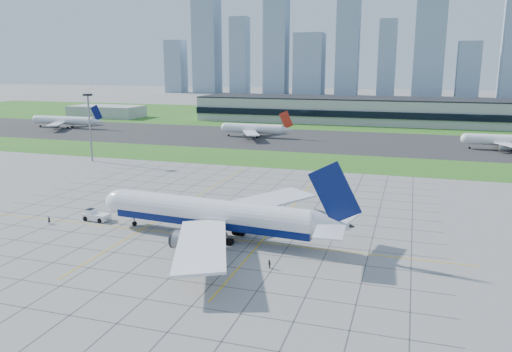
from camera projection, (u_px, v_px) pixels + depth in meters
The scene contains 16 objects.
ground at pixel (186, 231), 110.76m from camera, with size 1400.00×1400.00×0.00m, color gray.
grass_median at pixel (285, 160), 194.59m from camera, with size 700.00×35.00×0.04m, color #2F6E1F.
asphalt_taxiway at pixel (312, 140), 245.81m from camera, with size 700.00×75.00×0.04m, color #383838.
grass_far at pixel (343, 118), 348.28m from camera, with size 700.00×145.00×0.04m, color #2F6E1F.
apron_markings at pixel (207, 217), 120.96m from camera, with size 120.00×130.00×0.03m.
terminal at pixel (402, 111), 311.50m from camera, with size 260.00×43.00×15.80m.
service_block at pixel (107, 111), 352.13m from camera, with size 50.00×25.00×8.00m, color #B7B7B2.
light_mast at pixel (89, 119), 188.18m from camera, with size 2.50×2.50×25.60m.
city_skyline at pixel (368, 45), 584.80m from camera, with size 523.00×32.40×160.00m.
airliner at pixel (214, 214), 105.94m from camera, with size 58.79×59.37×18.50m.
pushback_tug at pixel (95, 216), 118.35m from camera, with size 9.32×3.68×2.57m.
crew_near at pixel (49, 220), 115.70m from camera, with size 0.65×0.42×1.77m, color black.
crew_far at pixel (269, 264), 90.32m from camera, with size 0.77×0.60×1.59m, color black.
distant_jet_0 at pixel (65, 120), 291.24m from camera, with size 45.65×42.66×14.08m.
distant_jet_1 at pixel (255, 129), 253.54m from camera, with size 35.96×42.66×14.08m.
distant_jet_2 at pixel (506, 140), 214.29m from camera, with size 36.52×42.66×14.08m.
Camera 1 is at (46.39, -95.95, 36.10)m, focal length 35.00 mm.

